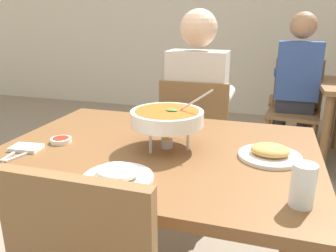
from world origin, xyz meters
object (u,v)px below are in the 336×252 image
curry_bowl (167,118)px  rice_plate (118,175)px  chair_diner_main (196,139)px  chair_bg_corner (302,95)px  dining_table_main (158,169)px  drink_glass (303,187)px  appetizer_plate (270,153)px  sauce_dish (61,140)px  diner_main (198,102)px  patron_bg_middle (297,79)px  chair_bg_middle (295,104)px

curry_bowl → rice_plate: (-0.07, -0.34, -0.11)m
chair_diner_main → chair_bg_corner: bearing=64.9°
dining_table_main → chair_bg_corner: bearing=72.5°
chair_bg_corner → drink_glass: bearing=-94.3°
appetizer_plate → sauce_dish: bearing=-174.1°
diner_main → rice_plate: (-0.03, -1.13, 0.01)m
rice_plate → diner_main: bearing=88.5°
curry_bowl → chair_bg_corner: bearing=73.2°
appetizer_plate → sauce_dish: 0.88m
diner_main → curry_bowl: bearing=-87.3°
sauce_dish → chair_bg_corner: (1.17, 2.43, -0.24)m
appetizer_plate → patron_bg_middle: size_ratio=0.18×
chair_diner_main → patron_bg_middle: 1.35m
curry_bowl → patron_bg_middle: 2.01m
rice_plate → chair_bg_corner: 2.81m
appetizer_plate → sauce_dish: size_ratio=2.67×
chair_diner_main → drink_glass: chair_diner_main is taller
dining_table_main → chair_bg_middle: (0.66, 1.96, -0.13)m
diner_main → chair_bg_corner: size_ratio=1.46×
curry_bowl → rice_plate: curry_bowl is taller
chair_bg_middle → diner_main: bearing=-119.6°
rice_plate → chair_bg_corner: (0.78, 2.69, -0.25)m
chair_bg_middle → patron_bg_middle: (-0.01, -0.04, 0.24)m
chair_bg_middle → appetizer_plate: bearing=-96.2°
diner_main → sauce_dish: 0.96m
dining_table_main → chair_bg_middle: size_ratio=1.45×
appetizer_plate → chair_bg_middle: (0.21, 1.94, -0.25)m
diner_main → patron_bg_middle: 1.30m
rice_plate → sauce_dish: 0.47m
chair_diner_main → chair_bg_corner: (0.75, 1.60, 0.00)m
chair_bg_corner → patron_bg_middle: 0.51m
diner_main → chair_bg_corner: diner_main is taller
chair_bg_corner → patron_bg_middle: (-0.10, -0.44, 0.24)m
appetizer_plate → chair_bg_middle: chair_bg_middle is taller
curry_bowl → sauce_dish: curry_bowl is taller
curry_bowl → chair_bg_corner: (0.71, 2.35, -0.36)m
chair_diner_main → rice_plate: 1.12m
rice_plate → curry_bowl: bearing=78.6°
dining_table_main → chair_bg_corner: 2.48m
chair_diner_main → chair_bg_middle: (0.66, 1.19, 0.00)m
chair_bg_corner → rice_plate: bearing=-106.1°
sauce_dish → patron_bg_middle: size_ratio=0.07×
dining_table_main → curry_bowl: 0.23m
chair_bg_middle → sauce_dish: bearing=-118.1°
curry_bowl → rice_plate: size_ratio=1.39×
drink_glass → chair_bg_corner: bearing=85.7°
drink_glass → diner_main: bearing=116.0°
patron_bg_middle → sauce_dish: bearing=-118.4°
drink_glass → chair_bg_corner: (0.20, 2.68, -0.28)m
chair_bg_middle → chair_bg_corner: same height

